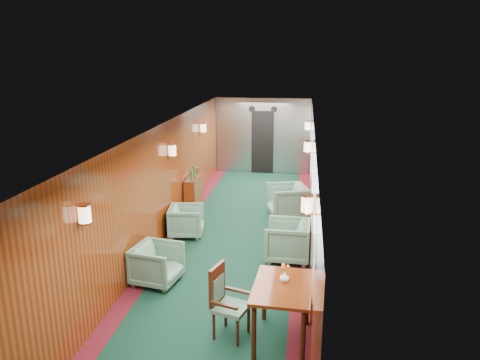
{
  "coord_description": "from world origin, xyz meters",
  "views": [
    {
      "loc": [
        1.34,
        -8.77,
        3.79
      ],
      "look_at": [
        0.0,
        0.71,
        1.15
      ],
      "focal_mm": 35.0,
      "sensor_mm": 36.0,
      "label": 1
    }
  ],
  "objects_px": {
    "armchair_left_near": "(157,264)",
    "armchair_right_far": "(287,201)",
    "dining_table": "(283,294)",
    "armchair_right_near": "(287,241)",
    "armchair_left_far": "(186,221)",
    "credenza": "(194,193)",
    "side_chair": "(225,298)"
  },
  "relations": [
    {
      "from": "credenza",
      "to": "dining_table",
      "type": "bearing_deg",
      "value": -64.65
    },
    {
      "from": "credenza",
      "to": "armchair_left_near",
      "type": "xyz_separation_m",
      "value": [
        0.29,
        -3.84,
        -0.08
      ]
    },
    {
      "from": "armchair_left_far",
      "to": "armchair_right_far",
      "type": "xyz_separation_m",
      "value": [
        2.06,
        1.44,
        0.07
      ]
    },
    {
      "from": "credenza",
      "to": "armchair_left_near",
      "type": "relative_size",
      "value": 1.47
    },
    {
      "from": "dining_table",
      "to": "side_chair",
      "type": "distance_m",
      "value": 0.8
    },
    {
      "from": "side_chair",
      "to": "armchair_left_far",
      "type": "relative_size",
      "value": 1.41
    },
    {
      "from": "armchair_left_near",
      "to": "armchair_right_far",
      "type": "xyz_separation_m",
      "value": [
        2.02,
        3.56,
        0.05
      ]
    },
    {
      "from": "credenza",
      "to": "armchair_left_far",
      "type": "xyz_separation_m",
      "value": [
        0.25,
        -1.72,
        -0.09
      ]
    },
    {
      "from": "side_chair",
      "to": "armchair_right_near",
      "type": "xyz_separation_m",
      "value": [
        0.74,
        2.54,
        -0.17
      ]
    },
    {
      "from": "dining_table",
      "to": "credenza",
      "type": "height_order",
      "value": "credenza"
    },
    {
      "from": "armchair_right_near",
      "to": "armchair_right_far",
      "type": "bearing_deg",
      "value": -176.07
    },
    {
      "from": "dining_table",
      "to": "credenza",
      "type": "distance_m",
      "value": 5.75
    },
    {
      "from": "armchair_right_far",
      "to": "credenza",
      "type": "bearing_deg",
      "value": -113.33
    },
    {
      "from": "dining_table",
      "to": "armchair_left_far",
      "type": "height_order",
      "value": "dining_table"
    },
    {
      "from": "credenza",
      "to": "armchair_right_far",
      "type": "height_order",
      "value": "credenza"
    },
    {
      "from": "credenza",
      "to": "armchair_right_far",
      "type": "distance_m",
      "value": 2.33
    },
    {
      "from": "armchair_left_near",
      "to": "armchair_right_far",
      "type": "distance_m",
      "value": 4.1
    },
    {
      "from": "side_chair",
      "to": "armchair_left_near",
      "type": "xyz_separation_m",
      "value": [
        -1.39,
        1.32,
        -0.21
      ]
    },
    {
      "from": "dining_table",
      "to": "armchair_right_near",
      "type": "xyz_separation_m",
      "value": [
        -0.04,
        2.58,
        -0.31
      ]
    },
    {
      "from": "dining_table",
      "to": "armchair_left_far",
      "type": "bearing_deg",
      "value": 125.3
    },
    {
      "from": "credenza",
      "to": "side_chair",
      "type": "bearing_deg",
      "value": -71.96
    },
    {
      "from": "side_chair",
      "to": "armchair_right_far",
      "type": "height_order",
      "value": "side_chair"
    },
    {
      "from": "armchair_left_near",
      "to": "armchair_right_far",
      "type": "relative_size",
      "value": 0.86
    },
    {
      "from": "side_chair",
      "to": "armchair_right_far",
      "type": "distance_m",
      "value": 4.92
    },
    {
      "from": "armchair_left_near",
      "to": "dining_table",
      "type": "bearing_deg",
      "value": -111.93
    },
    {
      "from": "credenza",
      "to": "armchair_left_near",
      "type": "distance_m",
      "value": 3.85
    },
    {
      "from": "armchair_left_near",
      "to": "armchair_right_far",
      "type": "bearing_deg",
      "value": -19.49
    },
    {
      "from": "dining_table",
      "to": "side_chair",
      "type": "bearing_deg",
      "value": 179.98
    },
    {
      "from": "dining_table",
      "to": "armchair_right_near",
      "type": "relative_size",
      "value": 1.37
    },
    {
      "from": "credenza",
      "to": "armchair_right_near",
      "type": "height_order",
      "value": "credenza"
    },
    {
      "from": "armchair_right_near",
      "to": "armchair_left_far",
      "type": "bearing_deg",
      "value": -111.1
    },
    {
      "from": "armchair_left_far",
      "to": "side_chair",
      "type": "bearing_deg",
      "value": -165.16
    }
  ]
}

